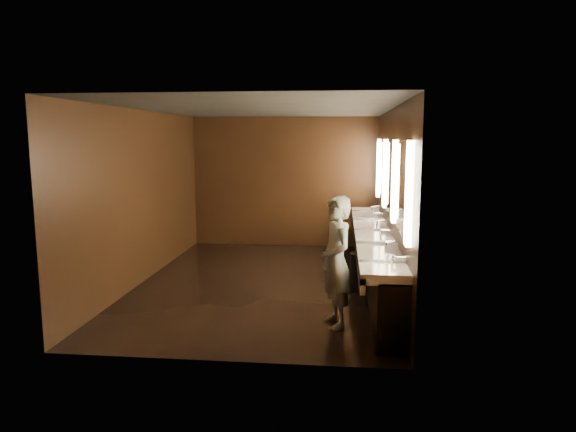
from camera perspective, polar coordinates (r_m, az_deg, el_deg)
The scene contains 10 objects.
floor at distance 8.48m, azimuth -2.65°, elevation -7.42°, with size 6.00×6.00×0.00m, color black.
ceiling at distance 8.16m, azimuth -2.79°, elevation 11.82°, with size 4.00×6.00×0.02m, color #2D2D2B.
wall_back at distance 11.17m, azimuth -0.39°, elevation 3.79°, with size 4.00×0.02×2.80m, color black.
wall_front at distance 5.29m, azimuth -7.63°, elevation -1.75°, with size 4.00×0.02×2.80m, color black.
wall_left at distance 8.74m, azimuth -15.81°, elevation 2.10°, with size 0.02×6.00×2.80m, color black.
wall_right at distance 8.15m, azimuth 11.33°, elevation 1.81°, with size 0.02×6.00×2.80m, color black.
sink_counter at distance 8.29m, azimuth 9.71°, elevation -4.39°, with size 0.55×5.40×1.01m.
mirror_band at distance 8.11m, azimuth 11.26°, elevation 4.26°, with size 0.06×5.03×1.15m.
person at distance 6.43m, azimuth 5.39°, elevation -5.11°, with size 0.60×0.39×1.65m, color #90C3D7.
trash_bin at distance 8.07m, azimuth 8.24°, elevation -6.17°, with size 0.38×0.38×0.59m, color black.
Camera 1 is at (1.24, -8.06, 2.35)m, focal length 32.00 mm.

